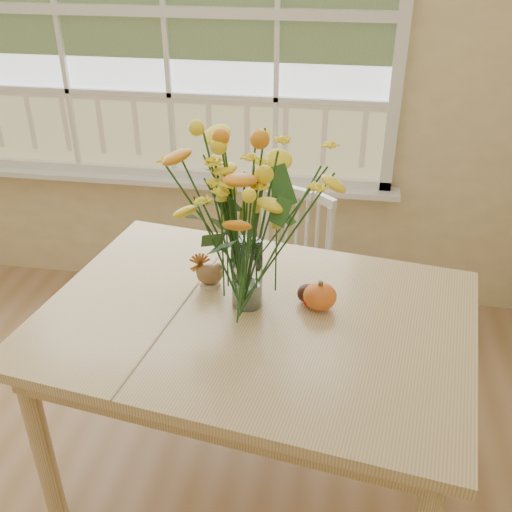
# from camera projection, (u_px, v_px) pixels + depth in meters

# --- Properties ---
(wall_back) EXTENTS (4.00, 0.02, 2.70)m
(wall_back) POSITION_uv_depth(u_px,v_px,m) (169.00, 53.00, 2.99)
(wall_back) COLOR #D6BF89
(wall_back) RESTS_ON floor
(window) EXTENTS (2.42, 0.12, 1.74)m
(window) POSITION_uv_depth(u_px,v_px,m) (164.00, 15.00, 2.87)
(window) COLOR silver
(window) RESTS_ON wall_back
(dining_table) EXTENTS (1.59, 1.25, 0.78)m
(dining_table) POSITION_uv_depth(u_px,v_px,m) (255.00, 336.00, 2.08)
(dining_table) COLOR tan
(dining_table) RESTS_ON floor
(windsor_chair) EXTENTS (0.53, 0.52, 0.87)m
(windsor_chair) POSITION_uv_depth(u_px,v_px,m) (285.00, 272.00, 2.82)
(windsor_chair) COLOR white
(windsor_chair) RESTS_ON floor
(flower_vase) EXTENTS (0.51, 0.51, 0.60)m
(flower_vase) POSITION_uv_depth(u_px,v_px,m) (246.00, 210.00, 1.91)
(flower_vase) COLOR white
(flower_vase) RESTS_ON dining_table
(pumpkin) EXTENTS (0.12, 0.12, 0.09)m
(pumpkin) POSITION_uv_depth(u_px,v_px,m) (320.00, 297.00, 2.05)
(pumpkin) COLOR orange
(pumpkin) RESTS_ON dining_table
(turkey_figurine) EXTENTS (0.11, 0.09, 0.12)m
(turkey_figurine) POSITION_uv_depth(u_px,v_px,m) (210.00, 274.00, 2.17)
(turkey_figurine) COLOR #CCB78C
(turkey_figurine) RESTS_ON dining_table
(dark_gourd) EXTENTS (0.12, 0.07, 0.07)m
(dark_gourd) POSITION_uv_depth(u_px,v_px,m) (307.00, 294.00, 2.09)
(dark_gourd) COLOR #38160F
(dark_gourd) RESTS_ON dining_table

